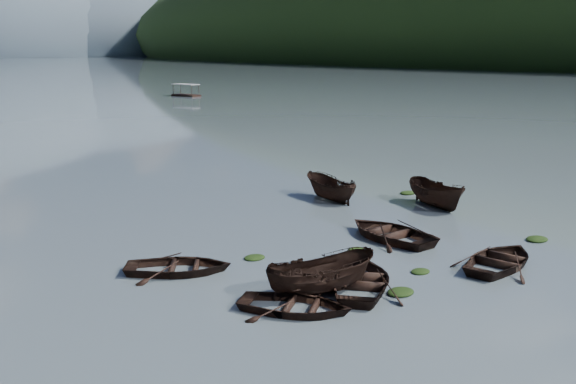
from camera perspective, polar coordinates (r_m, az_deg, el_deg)
ground_plane at (r=25.58m, az=16.70°, el=-9.11°), size 2400.00×2400.00×0.00m
haze_mtn_d at (r=974.78m, az=-17.19°, el=11.59°), size 520.00×520.00×220.00m
rowboat_0 at (r=23.47m, az=0.63°, el=-10.56°), size 4.87×5.09×0.86m
rowboat_1 at (r=25.81m, az=6.59°, el=-8.43°), size 5.88×5.76×1.00m
rowboat_2 at (r=25.11m, az=2.92°, el=-8.97°), size 4.84×2.75×1.76m
rowboat_3 at (r=32.39m, az=9.04°, el=-4.09°), size 3.66×5.12×1.06m
rowboat_4 at (r=29.54m, az=18.36°, el=-6.26°), size 5.31×4.29×0.97m
rowboat_5 at (r=39.27m, az=13.02°, el=-1.29°), size 2.93×5.09×1.85m
rowboat_6 at (r=27.66m, az=-9.70°, el=-7.07°), size 5.46×5.12×0.92m
rowboat_8 at (r=40.07m, az=3.74°, el=-0.71°), size 2.04×4.59×1.73m
weed_clump_0 at (r=25.19m, az=1.04°, el=-8.89°), size 1.23×1.00×0.27m
weed_clump_1 at (r=27.86m, az=11.68°, el=-7.01°), size 0.89×0.71×0.20m
weed_clump_2 at (r=25.42m, az=9.98°, el=-8.89°), size 1.14×0.91×0.25m
weed_clump_3 at (r=30.34m, az=6.10°, el=-5.17°), size 0.81×0.69×0.18m
weed_clump_4 at (r=33.96m, az=21.25°, el=-4.03°), size 1.20×0.95×0.25m
weed_clump_5 at (r=24.85m, az=1.02°, el=-9.20°), size 1.03×0.83×0.22m
weed_clump_6 at (r=29.05m, az=-2.99°, el=-5.92°), size 1.00×0.83×0.21m
weed_clump_7 at (r=42.39m, az=10.60°, el=-0.16°), size 1.10×0.88×0.24m
pontoon_right at (r=128.93m, az=-9.04°, el=8.41°), size 3.96×6.35×2.27m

